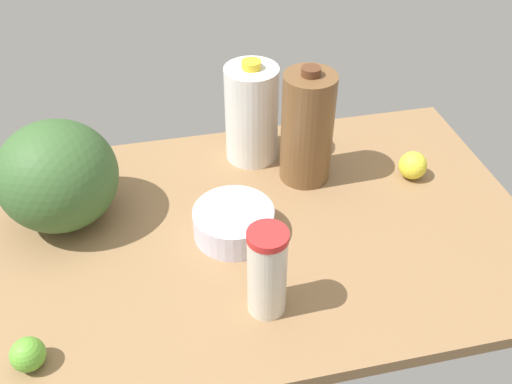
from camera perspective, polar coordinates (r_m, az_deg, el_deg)
name	(u,v)px	position (r cm, az deg, el deg)	size (l,w,h in cm)	color
countertop	(256,232)	(124.95, 0.00, -4.06)	(120.00, 76.00, 3.00)	olive
milk_jug	(252,114)	(137.82, -0.44, 7.85)	(12.81, 12.81, 25.95)	white
chocolate_milk_jug	(307,128)	(130.62, 5.14, 6.40)	(11.96, 11.96, 28.63)	brown
tumbler_cup	(267,272)	(101.95, 1.12, -7.98)	(7.35, 7.35, 19.03)	beige
mixing_bowl	(234,222)	(120.47, -2.25, -3.05)	(17.12, 17.12, 6.42)	silver
watermelon	(58,176)	(125.88, -19.23, 1.54)	(25.14, 25.14, 23.25)	#3A612F
lemon_near_front	(413,165)	(140.51, 15.40, 2.58)	(6.69, 6.69, 6.69)	yellow
lime_beside_bowl	(28,354)	(106.43, -21.86, -14.84)	(5.92, 5.92, 5.92)	#60AB34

